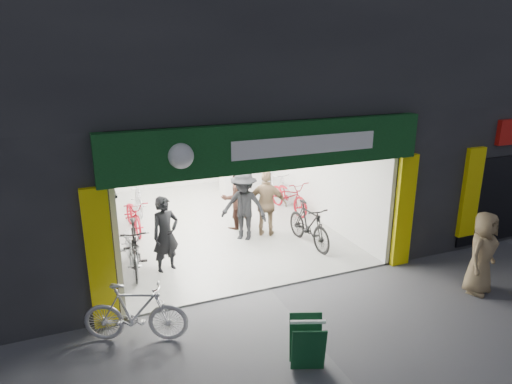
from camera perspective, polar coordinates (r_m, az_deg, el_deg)
ground at (r=9.70m, az=1.79°, el=-12.05°), size 60.00×60.00×0.00m
building at (r=13.44m, az=-3.36°, el=15.42°), size 17.00×10.27×8.00m
bike_left_front at (r=10.73m, az=-15.32°, el=-6.60°), size 0.70×1.98×1.04m
bike_left_midfront at (r=10.53m, az=-14.92°, el=-6.74°), size 0.77×1.95×1.14m
bike_left_midback at (r=12.84m, az=-15.06°, el=-2.79°), size 0.73×1.83×0.94m
bike_left_back at (r=14.24m, az=-14.50°, el=-0.73°), size 0.48×1.59×0.95m
bike_right_front at (r=11.54m, az=6.63°, el=-4.09°), size 0.63×1.90×1.13m
bike_right_mid at (r=13.93m, az=4.12°, el=-0.45°), size 0.92×2.02×1.02m
bike_right_back at (r=14.82m, az=2.47°, el=0.70°), size 0.82×1.79×1.04m
parked_bike at (r=8.20m, az=-14.83°, el=-14.37°), size 1.83×1.14×1.07m
customer_a at (r=10.25m, az=-11.23°, el=-5.28°), size 0.74×0.60×1.76m
customer_b at (r=12.46m, az=-2.50°, el=-0.73°), size 0.93×0.76×1.79m
customer_c at (r=11.69m, az=-1.53°, el=-1.80°), size 1.37×1.28×1.86m
customer_d at (r=11.92m, az=1.36°, el=-1.56°), size 1.13×0.91×1.80m
pedestrian_near at (r=10.29m, az=26.40°, el=-6.84°), size 0.98×0.81×1.73m
sandwich_board at (r=7.46m, az=6.41°, el=-18.19°), size 0.67×0.68×0.80m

